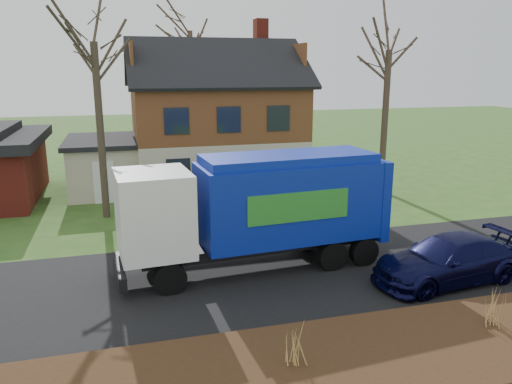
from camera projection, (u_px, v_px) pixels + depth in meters
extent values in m
plane|color=#2B531B|center=(238.00, 280.00, 15.76)|extent=(120.00, 120.00, 0.00)
cube|color=black|center=(238.00, 280.00, 15.76)|extent=(80.00, 7.00, 0.02)
cube|color=black|center=(295.00, 371.00, 10.76)|extent=(80.00, 3.50, 0.30)
cube|color=beige|center=(216.00, 159.00, 29.04)|extent=(9.00, 7.50, 2.70)
cube|color=brown|center=(215.00, 111.00, 28.37)|extent=(9.00, 7.50, 2.80)
cube|color=maroon|center=(261.00, 33.00, 29.02)|extent=(0.70, 0.90, 1.60)
cube|color=beige|center=(105.00, 167.00, 26.99)|extent=(3.50, 5.50, 2.60)
cube|color=black|center=(103.00, 141.00, 26.64)|extent=(3.90, 5.90, 0.24)
cylinder|color=black|center=(170.00, 278.00, 14.69)|extent=(1.00, 0.40, 0.98)
cylinder|color=black|center=(159.00, 255.00, 16.49)|extent=(1.00, 0.40, 0.98)
cylinder|color=black|center=(332.00, 256.00, 16.45)|extent=(1.00, 0.40, 0.98)
cylinder|color=black|center=(306.00, 237.00, 18.25)|extent=(1.00, 0.40, 0.98)
cylinder|color=black|center=(364.00, 251.00, 16.85)|extent=(1.00, 0.40, 0.98)
cylinder|color=black|center=(336.00, 234.00, 18.65)|extent=(1.00, 0.40, 0.98)
cube|color=black|center=(263.00, 245.00, 16.59)|extent=(8.14, 1.74, 0.33)
cube|color=white|center=(154.00, 213.00, 15.08)|extent=(2.33, 2.51, 2.54)
cube|color=black|center=(119.00, 212.00, 14.71)|extent=(0.23, 2.07, 0.85)
cube|color=black|center=(120.00, 271.00, 15.14)|extent=(0.41, 2.36, 0.42)
cube|color=#0C2196|center=(288.00, 200.00, 16.53)|extent=(6.08, 2.79, 2.54)
cube|color=#0C2196|center=(289.00, 158.00, 16.19)|extent=(5.78, 2.49, 0.28)
cube|color=#0C2196|center=(368.00, 195.00, 17.56)|extent=(0.51, 2.41, 2.72)
cube|color=#2A822B|center=(299.00, 207.00, 15.37)|extent=(3.37, 0.30, 0.94)
cube|color=#2A822B|center=(271.00, 190.00, 17.55)|extent=(3.37, 0.30, 0.94)
imported|color=#9C9EA3|center=(180.00, 213.00, 20.17)|extent=(4.98, 1.91, 1.62)
imported|color=black|center=(448.00, 260.00, 15.51)|extent=(5.16, 2.54, 1.44)
cylinder|color=#3D3324|center=(101.00, 133.00, 21.51)|extent=(0.31, 0.31, 7.57)
cylinder|color=#423327|center=(385.00, 123.00, 26.23)|extent=(0.34, 0.34, 7.40)
cylinder|color=#453329|center=(192.00, 95.00, 36.95)|extent=(0.35, 0.35, 9.10)
cone|color=tan|center=(297.00, 343.00, 10.70)|extent=(0.04, 0.04, 0.94)
cone|color=tan|center=(290.00, 344.00, 10.66)|extent=(0.04, 0.04, 0.94)
cone|color=tan|center=(303.00, 342.00, 10.74)|extent=(0.04, 0.04, 0.94)
cone|color=tan|center=(295.00, 341.00, 10.81)|extent=(0.04, 0.04, 0.94)
cone|color=tan|center=(299.00, 346.00, 10.59)|extent=(0.04, 0.04, 0.94)
cone|color=#AF834D|center=(494.00, 307.00, 12.32)|extent=(0.04, 0.04, 0.95)
cone|color=#AF834D|center=(488.00, 308.00, 12.28)|extent=(0.04, 0.04, 0.95)
cone|color=#AF834D|center=(500.00, 306.00, 12.37)|extent=(0.04, 0.04, 0.95)
cone|color=#AF834D|center=(490.00, 304.00, 12.45)|extent=(0.04, 0.04, 0.95)
cone|color=#AF834D|center=(498.00, 309.00, 12.20)|extent=(0.04, 0.04, 0.95)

